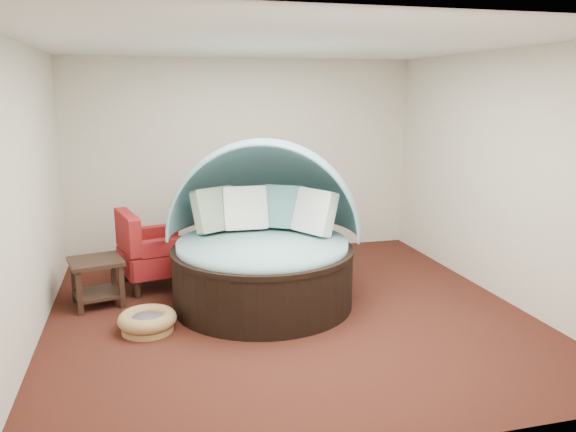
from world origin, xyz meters
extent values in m
plane|color=#441C13|center=(0.00, 0.00, 0.00)|extent=(5.00, 5.00, 0.00)
plane|color=beige|center=(0.00, 2.50, 1.40)|extent=(5.00, 0.00, 5.00)
plane|color=beige|center=(0.00, -2.50, 1.40)|extent=(5.00, 0.00, 5.00)
plane|color=beige|center=(-2.50, 0.00, 1.40)|extent=(0.00, 5.00, 5.00)
plane|color=beige|center=(2.50, 0.00, 1.40)|extent=(0.00, 5.00, 5.00)
plane|color=white|center=(0.00, 0.00, 2.80)|extent=(5.00, 5.00, 0.00)
cylinder|color=black|center=(-0.21, 0.31, 0.30)|extent=(2.46, 2.46, 0.61)
cylinder|color=black|center=(-0.21, 0.31, 0.63)|extent=(2.49, 2.49, 0.06)
cylinder|color=#97D0DE|center=(-0.21, 0.31, 0.67)|extent=(2.33, 2.33, 0.13)
cube|color=#39644A|center=(-0.66, 0.81, 1.01)|extent=(0.58, 0.50, 0.53)
cube|color=white|center=(-0.31, 0.81, 1.01)|extent=(0.51, 0.30, 0.53)
cube|color=#60A4A7|center=(0.16, 0.75, 1.01)|extent=(0.58, 0.51, 0.53)
cube|color=white|center=(0.42, 0.42, 1.01)|extent=(0.50, 0.58, 0.53)
cylinder|color=#9A7546|center=(-1.48, -0.12, 0.03)|extent=(0.58, 0.58, 0.06)
torus|color=#9A7546|center=(-1.48, -0.12, 0.13)|extent=(0.65, 0.65, 0.15)
cylinder|color=#5F5A5E|center=(-1.48, -0.12, 0.11)|extent=(0.39, 0.39, 0.09)
cylinder|color=black|center=(-1.58, 0.87, 0.10)|extent=(0.09, 0.09, 0.19)
cylinder|color=black|center=(-1.73, 1.50, 0.10)|extent=(0.09, 0.09, 0.19)
cylinder|color=black|center=(-0.95, 1.02, 0.10)|extent=(0.09, 0.09, 0.19)
cylinder|color=black|center=(-1.10, 1.65, 0.10)|extent=(0.09, 0.09, 0.19)
cube|color=maroon|center=(-1.34, 1.26, 0.33)|extent=(0.97, 0.97, 0.28)
cube|color=maroon|center=(-1.65, 1.18, 0.71)|extent=(0.33, 0.82, 0.47)
cube|color=maroon|center=(-1.21, 0.94, 0.57)|extent=(0.66, 0.28, 0.19)
cube|color=maroon|center=(-1.37, 1.60, 0.57)|extent=(0.66, 0.28, 0.19)
cube|color=black|center=(-2.00, 0.76, 0.51)|extent=(0.66, 0.66, 0.04)
cube|color=black|center=(-2.00, 0.76, 0.13)|extent=(0.58, 0.58, 0.03)
cube|color=black|center=(-2.16, 0.49, 0.24)|extent=(0.07, 0.07, 0.48)
cube|color=black|center=(-2.26, 0.92, 0.24)|extent=(0.07, 0.07, 0.48)
cube|color=black|center=(-1.74, 0.59, 0.24)|extent=(0.07, 0.07, 0.48)
cube|color=black|center=(-1.84, 1.02, 0.24)|extent=(0.07, 0.07, 0.48)
camera|label=1|loc=(-1.44, -5.52, 2.34)|focal=35.00mm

